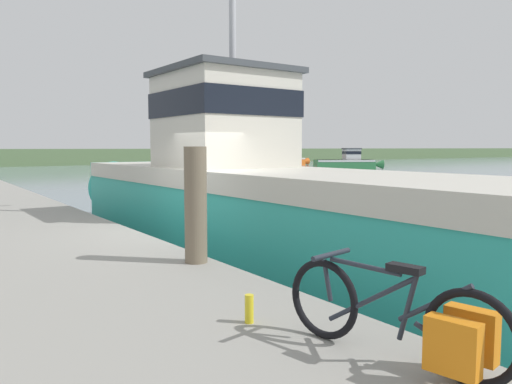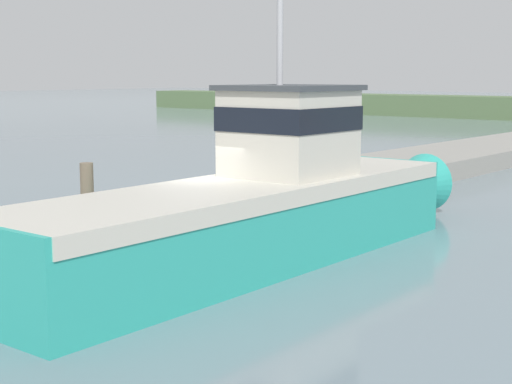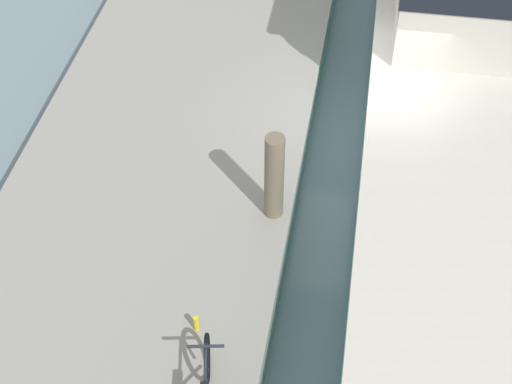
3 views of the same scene
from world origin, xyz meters
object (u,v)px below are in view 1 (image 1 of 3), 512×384
at_px(bicycle_touring, 412,322).
at_px(mooring_post, 196,205).
at_px(boat_blue_far, 284,159).
at_px(fishing_boat_main, 245,192).
at_px(water_bottle_by_bike, 249,309).
at_px(boat_orange_near, 347,162).

height_order(bicycle_touring, mooring_post, mooring_post).
xyz_separation_m(boat_blue_far, mooring_post, (-35.03, -43.65, 0.71)).
bearing_deg(bicycle_touring, fishing_boat_main, 54.75).
height_order(boat_blue_far, bicycle_touring, boat_blue_far).
relative_size(fishing_boat_main, water_bottle_by_bike, 61.88).
distance_m(fishing_boat_main, bicycle_touring, 7.01).
bearing_deg(mooring_post, boat_blue_far, 51.25).
bearing_deg(boat_blue_far, water_bottle_by_bike, -39.79).
xyz_separation_m(boat_orange_near, boat_blue_far, (1.64, 12.71, 0.03)).
height_order(fishing_boat_main, bicycle_touring, fishing_boat_main).
xyz_separation_m(boat_blue_far, water_bottle_by_bike, (-35.69, -45.86, 0.09)).
height_order(boat_orange_near, water_bottle_by_bike, boat_orange_near).
bearing_deg(boat_orange_near, mooring_post, -18.16).
distance_m(fishing_boat_main, water_bottle_by_bike, 6.07).
xyz_separation_m(boat_orange_near, bicycle_touring, (-33.63, -34.45, 0.31)).
bearing_deg(bicycle_touring, mooring_post, 75.03).
relative_size(boat_blue_far, water_bottle_by_bike, 32.49).
distance_m(boat_blue_far, bicycle_touring, 58.89).
xyz_separation_m(boat_blue_far, bicycle_touring, (-35.27, -47.16, 0.28)).
xyz_separation_m(fishing_boat_main, mooring_post, (-2.63, -2.87, 0.19)).
distance_m(boat_orange_near, water_bottle_by_bike, 47.52).
distance_m(fishing_boat_main, boat_orange_near, 41.64).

